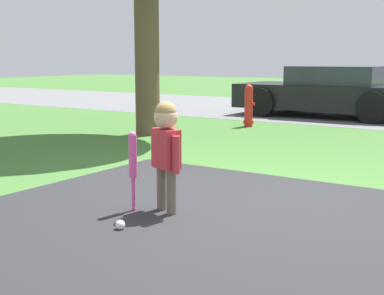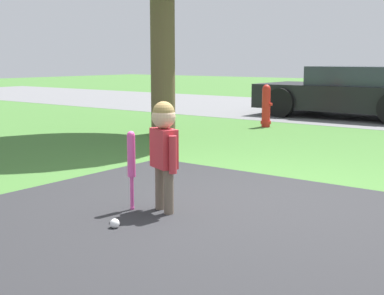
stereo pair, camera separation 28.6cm
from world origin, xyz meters
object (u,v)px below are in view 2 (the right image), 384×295
Objects in this scene: baseball_bat at (131,159)px; parked_car at (352,93)px; child at (164,141)px; fire_hydrant at (266,106)px; sports_ball at (115,223)px.

baseball_bat is 8.65m from parked_car.
child is 6.13m from fire_hydrant.
baseball_bat is 0.17× the size of parked_car.
parked_car is at bearing 98.27° from baseball_bat.
child is 1.17× the size of fire_hydrant.
fire_hydrant is 0.20× the size of parked_car.
parked_car is at bearing 123.35° from child.
sports_ball is 6.68m from fire_hydrant.
fire_hydrant is at bearing 134.25° from child.
baseball_bat is at bearing 97.51° from parked_car.
child is 0.24× the size of parked_car.
sports_ball is at bearing -61.79° from baseball_bat.
baseball_bat is at bearing -71.69° from fire_hydrant.
child is 0.83m from sports_ball.
baseball_bat reaches higher than sports_ball.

